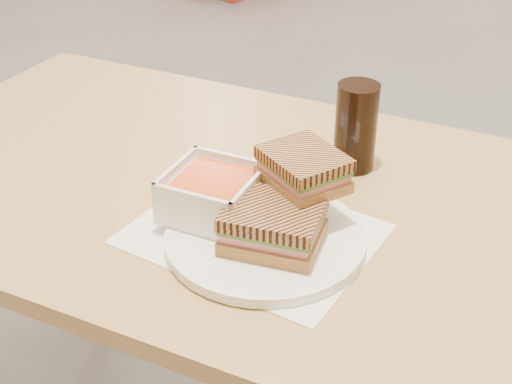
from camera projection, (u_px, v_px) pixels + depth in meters
The scene contains 7 objects.
main_table at pixel (227, 243), 1.16m from camera, with size 1.27×0.82×0.75m.
tray_liner at pixel (253, 234), 0.98m from camera, with size 0.33×0.26×0.00m.
plate at pixel (265, 238), 0.96m from camera, with size 0.27×0.27×0.01m.
soup_bowl at pixel (213, 195), 0.98m from camera, with size 0.13×0.13×0.06m.
panini_lower at pixel (273, 225), 0.92m from camera, with size 0.15×0.13×0.06m.
panini_upper at pixel (303, 169), 0.95m from camera, with size 0.14×0.13×0.05m.
cola_glass at pixel (356, 127), 1.11m from camera, with size 0.07×0.07×0.14m.
Camera 1 is at (0.43, -2.68, 1.32)m, focal length 49.29 mm.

